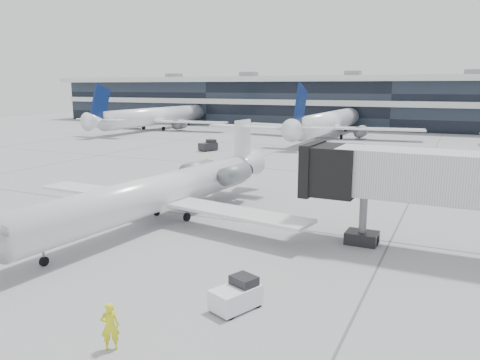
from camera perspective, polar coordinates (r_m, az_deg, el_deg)
The scene contains 9 objects.
ground at distance 31.94m, azimuth -0.28°, elevation -5.06°, with size 220.00×220.00×0.00m, color gray.
terminal at distance 110.49m, azimuth 18.68°, elevation 8.70°, with size 170.00×22.00×10.00m, color black.
bg_jet_left at distance 101.50m, azimuth -9.84°, elevation 6.11°, with size 32.00×40.00×9.60m, color white, non-canonical shape.
bg_jet_center at distance 85.78m, azimuth 10.92°, elevation 5.14°, with size 32.00×40.00×9.60m, color white, non-canonical shape.
regional_jet at distance 31.76m, azimuth -9.59°, elevation -1.36°, with size 21.55×26.91×6.21m.
ramp_worker at distance 17.56m, azimuth -15.56°, elevation -16.78°, with size 0.64×0.42×1.75m, color yellow.
baggage_tug at distance 19.83m, azimuth -0.37°, elevation -13.86°, with size 1.89×2.35×1.30m.
traffic_cone at distance 49.42m, azimuth 0.72°, elevation 1.15°, with size 0.48×0.48×0.54m.
far_tug at distance 66.66m, azimuth -3.86°, elevation 4.18°, with size 2.37×2.88×1.58m.
Camera 1 is at (13.26, -27.61, 9.04)m, focal length 35.00 mm.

